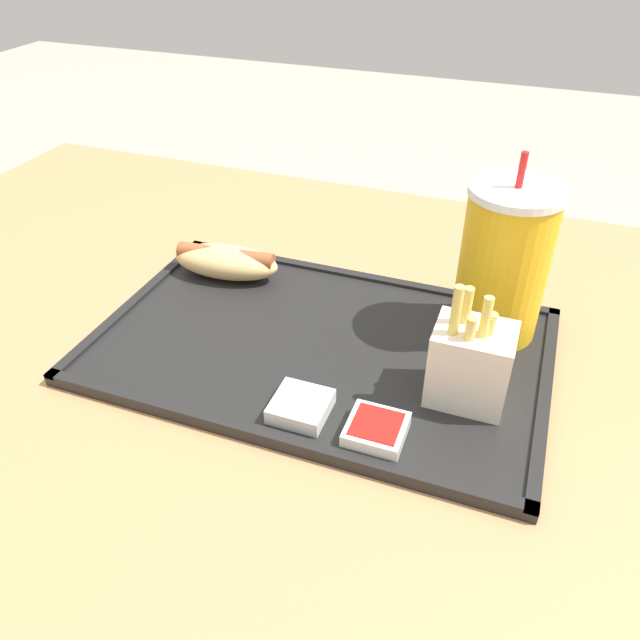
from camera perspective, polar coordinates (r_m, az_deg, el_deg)
dining_table at (r=0.92m, az=-1.20°, el=-21.40°), size 1.36×0.93×0.71m
food_tray at (r=0.67m, az=-0.00°, el=-2.41°), size 0.48×0.30×0.01m
soda_cup at (r=0.67m, az=16.45°, el=5.06°), size 0.09×0.09×0.20m
hot_dog_far at (r=0.78m, az=-8.58°, el=5.36°), size 0.14×0.07×0.04m
fries_carton at (r=0.59m, az=13.59°, el=-3.74°), size 0.07×0.06×0.13m
sauce_cup_mayo at (r=0.58m, az=-1.77°, el=-7.84°), size 0.05×0.05×0.02m
sauce_cup_ketchup at (r=0.56m, az=5.16°, el=-9.97°), size 0.05×0.05×0.02m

